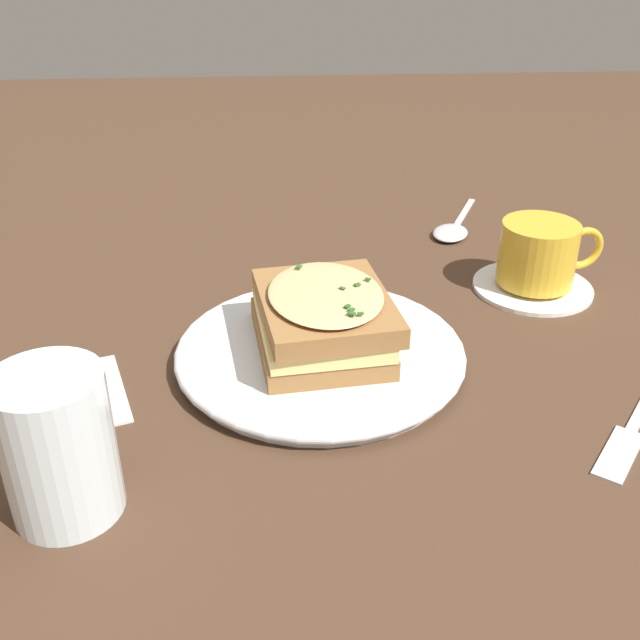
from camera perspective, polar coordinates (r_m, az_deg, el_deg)
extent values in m
plane|color=#473021|center=(0.67, -2.15, -2.48)|extent=(2.40, 2.40, 0.00)
cylinder|color=white|center=(0.66, 0.00, -2.61)|extent=(0.24, 0.24, 0.02)
torus|color=white|center=(0.65, 0.00, -2.36)|extent=(0.25, 0.25, 0.01)
cube|color=olive|center=(0.65, 0.00, -1.29)|extent=(0.12, 0.14, 0.02)
cube|color=#EAD17A|center=(0.64, 0.00, -0.07)|extent=(0.12, 0.15, 0.01)
cube|color=olive|center=(0.63, 0.41, 1.03)|extent=(0.12, 0.15, 0.02)
ellipsoid|color=#DBBC7F|center=(0.62, 0.42, 2.05)|extent=(0.11, 0.13, 0.01)
cube|color=#2D6028|center=(0.58, 2.43, 0.49)|extent=(0.01, 0.01, 0.00)
cube|color=#2D6028|center=(0.59, 2.42, 0.79)|extent=(0.01, 0.01, 0.00)
cube|color=#2D6028|center=(0.63, 2.86, 2.72)|extent=(0.01, 0.01, 0.00)
cube|color=#2D6028|center=(0.58, 3.11, 0.51)|extent=(0.01, 0.00, 0.00)
cube|color=#2D6028|center=(0.62, 1.70, 2.44)|extent=(0.01, 0.01, 0.00)
cube|color=#2D6028|center=(0.59, 2.10, 1.06)|extent=(0.01, 0.01, 0.00)
cube|color=#2D6028|center=(0.66, -1.61, 4.10)|extent=(0.01, 0.01, 0.00)
cube|color=#2D6028|center=(0.64, 3.67, 3.14)|extent=(0.01, 0.01, 0.00)
cylinder|color=white|center=(0.81, 15.89, 2.56)|extent=(0.12, 0.12, 0.01)
cylinder|color=gold|center=(0.80, 16.25, 4.90)|extent=(0.08, 0.08, 0.06)
cylinder|color=#381E0F|center=(0.79, 16.49, 6.51)|extent=(0.06, 0.06, 0.00)
torus|color=gold|center=(0.82, 19.39, 5.18)|extent=(0.05, 0.02, 0.05)
cylinder|color=silver|center=(0.51, -19.36, -9.03)|extent=(0.07, 0.07, 0.10)
cube|color=silver|center=(0.60, 21.84, -9.41)|extent=(0.06, 0.07, 0.00)
cube|color=#333335|center=(0.59, 22.12, -10.02)|extent=(0.03, 0.03, 0.00)
cube|color=#333335|center=(0.59, 21.60, -9.86)|extent=(0.03, 0.03, 0.00)
cube|color=#333335|center=(0.59, 21.09, -9.70)|extent=(0.03, 0.03, 0.00)
cube|color=silver|center=(0.99, 10.90, 8.03)|extent=(0.05, 0.10, 0.00)
ellipsoid|color=silver|center=(0.92, 9.90, 6.56)|extent=(0.06, 0.07, 0.01)
cube|color=silver|center=(0.65, -20.25, -5.87)|extent=(0.15, 0.14, 0.00)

